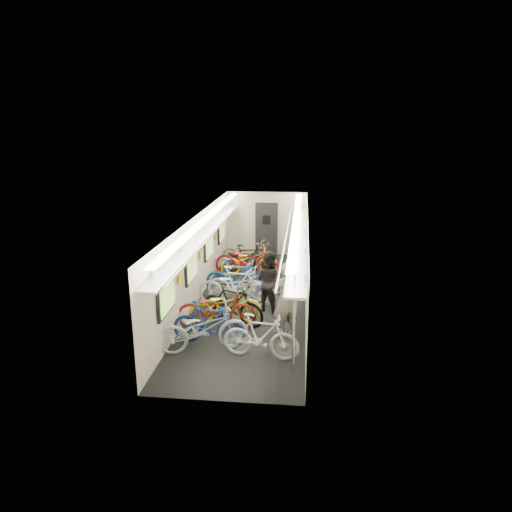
% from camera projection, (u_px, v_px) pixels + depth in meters
% --- Properties ---
extents(train_car_shell, '(10.00, 10.00, 10.00)m').
position_uv_depth(train_car_shell, '(242.00, 237.00, 13.13)').
color(train_car_shell, black).
rests_on(train_car_shell, ground).
extents(bicycle_0, '(2.10, 1.34, 1.04)m').
position_uv_depth(bicycle_0, '(203.00, 329.00, 9.75)').
color(bicycle_0, '#ACADB1').
rests_on(bicycle_0, ground).
extents(bicycle_1, '(1.74, 0.69, 1.02)m').
position_uv_depth(bicycle_1, '(209.00, 323.00, 10.05)').
color(bicycle_1, navy).
rests_on(bicycle_1, ground).
extents(bicycle_2, '(1.97, 0.88, 1.00)m').
position_uv_depth(bicycle_2, '(216.00, 309.00, 10.89)').
color(bicycle_2, maroon).
rests_on(bicycle_2, ground).
extents(bicycle_3, '(1.79, 1.13, 1.04)m').
position_uv_depth(bicycle_3, '(232.00, 304.00, 11.12)').
color(bicycle_3, black).
rests_on(bicycle_3, ground).
extents(bicycle_4, '(1.91, 1.13, 0.95)m').
position_uv_depth(bicycle_4, '(225.00, 306.00, 11.14)').
color(bicycle_4, yellow).
rests_on(bicycle_4, ground).
extents(bicycle_5, '(1.73, 0.66, 1.01)m').
position_uv_depth(bicycle_5, '(237.00, 284.00, 12.62)').
color(bicycle_5, silver).
rests_on(bicycle_5, ground).
extents(bicycle_6, '(2.04, 0.78, 1.06)m').
position_uv_depth(bicycle_6, '(235.00, 287.00, 12.34)').
color(bicycle_6, silver).
rests_on(bicycle_6, ground).
extents(bicycle_7, '(2.02, 1.01, 1.17)m').
position_uv_depth(bicycle_7, '(237.00, 279.00, 12.81)').
color(bicycle_7, navy).
rests_on(bicycle_7, ground).
extents(bicycle_8, '(2.32, 1.26, 1.16)m').
position_uv_depth(bicycle_8, '(247.00, 261.00, 14.54)').
color(bicycle_8, maroon).
rests_on(bicycle_8, ground).
extents(bicycle_9, '(1.68, 0.69, 0.98)m').
position_uv_depth(bicycle_9, '(247.00, 259.00, 15.16)').
color(bicycle_9, black).
rests_on(bicycle_9, ground).
extents(bicycle_10, '(1.98, 1.07, 0.99)m').
position_uv_depth(bicycle_10, '(249.00, 261.00, 14.88)').
color(bicycle_10, '#E1F717').
rests_on(bicycle_10, ground).
extents(bicycle_11, '(1.67, 0.68, 0.97)m').
position_uv_depth(bicycle_11, '(261.00, 336.00, 9.46)').
color(bicycle_11, white).
rests_on(bicycle_11, ground).
extents(bicycle_12, '(2.04, 1.31, 1.01)m').
position_uv_depth(bicycle_12, '(247.00, 254.00, 15.70)').
color(bicycle_12, slate).
rests_on(bicycle_12, ground).
extents(passenger_near, '(0.78, 0.70, 1.78)m').
position_uv_depth(passenger_near, '(285.00, 300.00, 10.35)').
color(passenger_near, slate).
rests_on(passenger_near, ground).
extents(passenger_mid, '(1.00, 0.95, 1.63)m').
position_uv_depth(passenger_mid, '(269.00, 281.00, 11.91)').
color(passenger_mid, black).
rests_on(passenger_mid, ground).
extents(backpack, '(0.28, 0.18, 0.38)m').
position_uv_depth(backpack, '(297.00, 270.00, 11.28)').
color(backpack, '#AF111F').
rests_on(backpack, passenger_near).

